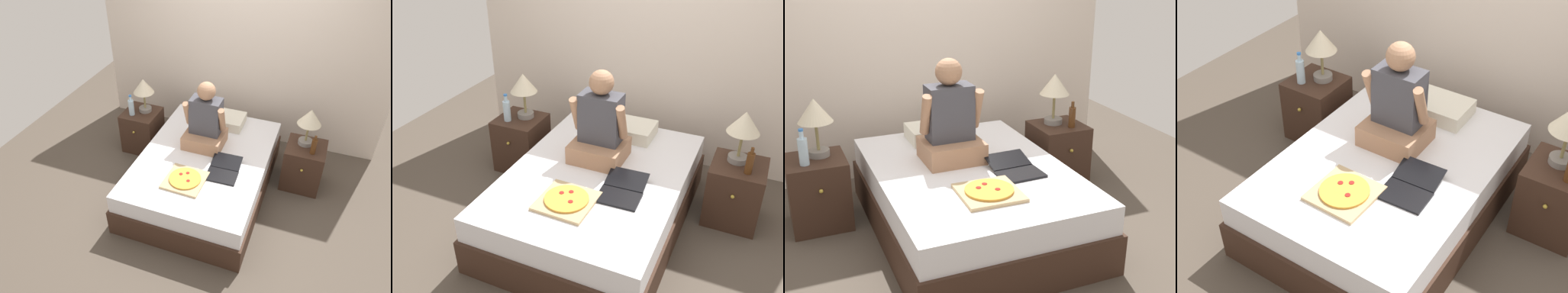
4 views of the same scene
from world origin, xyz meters
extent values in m
plane|color=#4C4238|center=(0.00, 0.00, 0.00)|extent=(5.73, 5.73, 0.00)
cube|color=#382319|center=(0.00, 0.00, 0.15)|extent=(1.40, 1.96, 0.29)
cube|color=white|center=(0.00, 0.00, 0.40)|extent=(1.36, 1.90, 0.21)
cube|color=#382319|center=(-1.05, 0.51, 0.27)|extent=(0.44, 0.44, 0.54)
sphere|color=gold|center=(-1.05, 0.28, 0.38)|extent=(0.03, 0.03, 0.03)
cylinder|color=gray|center=(-1.01, 0.56, 0.57)|extent=(0.16, 0.16, 0.05)
cylinder|color=olive|center=(-1.01, 0.56, 0.70)|extent=(0.02, 0.02, 0.22)
cone|color=beige|center=(-1.01, 0.56, 0.90)|extent=(0.26, 0.26, 0.18)
cylinder|color=silver|center=(-1.13, 0.42, 0.65)|extent=(0.07, 0.07, 0.20)
cylinder|color=silver|center=(-1.13, 0.42, 0.78)|extent=(0.03, 0.03, 0.06)
cylinder|color=blue|center=(-1.13, 0.42, 0.81)|extent=(0.04, 0.04, 0.02)
cube|color=#382319|center=(1.05, 0.51, 0.27)|extent=(0.44, 0.44, 0.54)
sphere|color=gold|center=(1.05, 0.28, 0.38)|extent=(0.03, 0.03, 0.03)
cylinder|color=gray|center=(1.02, 0.56, 0.57)|extent=(0.16, 0.16, 0.05)
cylinder|color=olive|center=(1.02, 0.56, 0.70)|extent=(0.02, 0.02, 0.22)
cube|color=silver|center=(-0.01, 0.70, 0.56)|extent=(0.52, 0.34, 0.12)
cube|color=#A37556|center=(-0.07, 0.20, 0.58)|extent=(0.44, 0.40, 0.16)
cube|color=#3F3F47|center=(-0.07, 0.23, 0.87)|extent=(0.34, 0.20, 0.42)
sphere|color=#A37556|center=(-0.07, 0.23, 1.18)|extent=(0.20, 0.20, 0.20)
cylinder|color=#A37556|center=(-0.27, 0.18, 0.89)|extent=(0.07, 0.18, 0.32)
cylinder|color=#A37556|center=(0.13, 0.18, 0.89)|extent=(0.07, 0.18, 0.32)
cube|color=black|center=(0.28, -0.27, 0.51)|extent=(0.33, 0.23, 0.02)
cube|color=black|center=(0.28, -0.06, 0.54)|extent=(0.32, 0.21, 0.06)
cube|color=tan|center=(-0.05, -0.46, 0.51)|extent=(0.41, 0.41, 0.02)
cylinder|color=gold|center=(-0.05, -0.46, 0.53)|extent=(0.33, 0.33, 0.02)
cylinder|color=maroon|center=(-0.11, -0.42, 0.54)|extent=(0.04, 0.04, 0.00)
cylinder|color=maroon|center=(0.00, -0.49, 0.54)|extent=(0.04, 0.04, 0.00)
cylinder|color=maroon|center=(-0.05, -0.38, 0.54)|extent=(0.04, 0.04, 0.00)
camera|label=1|loc=(1.08, -3.14, 3.13)|focal=35.00mm
camera|label=2|loc=(1.13, -2.72, 2.45)|focal=40.00mm
camera|label=3|loc=(-1.35, -3.44, 2.08)|focal=50.00mm
camera|label=4|loc=(1.53, -2.53, 2.88)|focal=50.00mm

